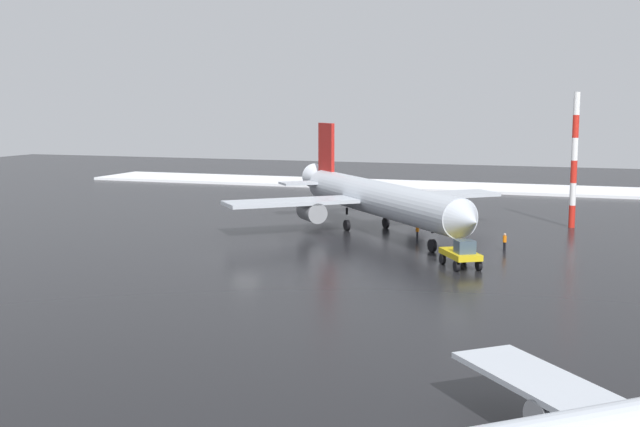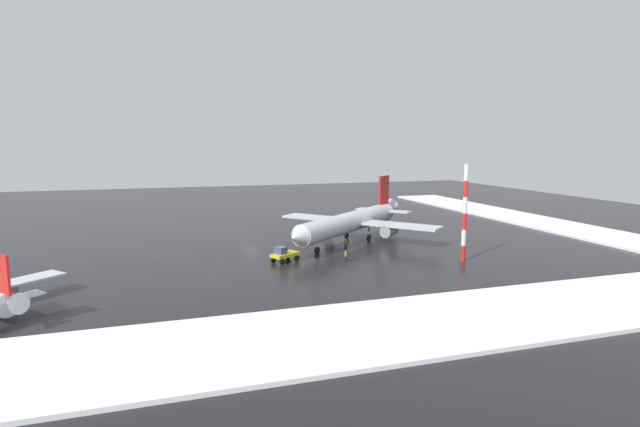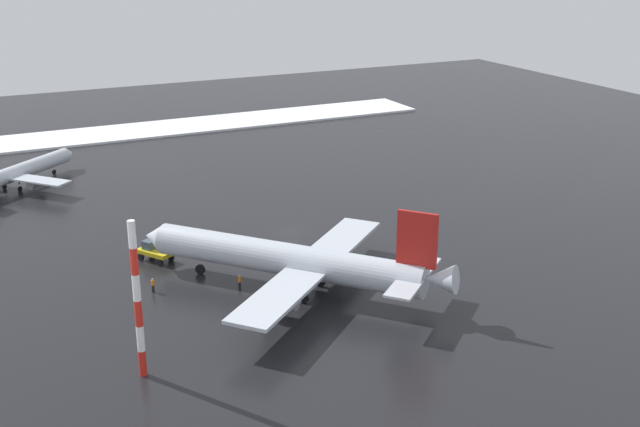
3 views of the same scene
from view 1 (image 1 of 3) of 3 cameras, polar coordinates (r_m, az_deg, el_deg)
name	(u,v)px [view 1 (image 1 of 3)]	position (r m, az deg, el deg)	size (l,w,h in m)	color
ground_plane	(245,258)	(73.15, -5.32, -3.15)	(240.00, 240.00, 0.00)	black
snow_bank_right	(410,185)	(136.32, 6.45, 2.00)	(14.00, 116.00, 0.44)	white
airplane_distant_tail	(376,198)	(86.75, 3.99, 1.13)	(31.72, 29.50, 11.53)	silver
pushback_tug	(462,253)	(69.17, 10.03, -2.79)	(5.07, 4.28, 2.50)	gold
ground_crew_beside_wing	(505,241)	(77.95, 13.00, -1.91)	(0.36, 0.36, 1.71)	black
ground_crew_by_nose_gear	(417,231)	(82.75, 6.94, -1.22)	(0.36, 0.36, 1.71)	black
antenna_mast	(574,160)	(94.16, 17.63, 3.62)	(0.70, 0.70, 15.18)	red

